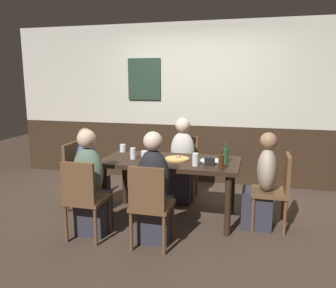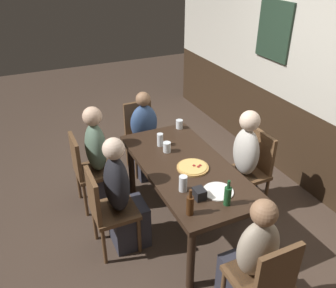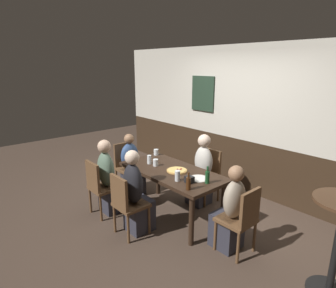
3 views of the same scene
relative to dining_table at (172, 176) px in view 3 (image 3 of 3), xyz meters
name	(u,v)px [view 3 (image 3 of 3)]	position (x,y,z in m)	size (l,w,h in m)	color
ground_plane	(172,215)	(0.00, 0.00, -0.65)	(12.00, 12.00, 0.00)	#423328
wall_back	(240,119)	(-0.01, 1.65, 0.65)	(6.40, 0.13, 2.60)	#332316
dining_table	(172,176)	(0.00, 0.00, 0.00)	(1.66, 0.80, 0.74)	black
chair_head_west	(126,164)	(-1.24, 0.00, -0.16)	(0.40, 0.40, 0.88)	brown
chair_mid_near	(126,202)	(0.00, -0.82, -0.16)	(0.40, 0.40, 0.88)	brown
chair_mid_far	(208,172)	(0.00, 0.82, -0.16)	(0.40, 0.40, 0.88)	brown
chair_head_east	(241,217)	(1.24, 0.00, -0.16)	(0.40, 0.40, 0.88)	brown
chair_left_near	(100,185)	(-0.73, -0.82, -0.16)	(0.40, 0.40, 0.88)	brown
person_head_west	(132,169)	(-1.08, 0.00, -0.20)	(0.37, 0.34, 1.09)	#2D2D38
person_mid_near	(136,198)	(0.00, -0.66, -0.15)	(0.34, 0.37, 1.19)	#2D2D38
person_mid_far	(201,174)	(0.00, 0.66, -0.15)	(0.34, 0.37, 1.18)	#2D2D38
person_head_east	(230,214)	(1.08, 0.00, -0.18)	(0.37, 0.34, 1.12)	#2D2D38
person_left_near	(109,182)	(-0.73, -0.66, -0.15)	(0.34, 0.37, 1.18)	#2D2D38
pizza	(177,170)	(0.08, 0.03, 0.10)	(0.30, 0.30, 0.03)	tan
beer_glass_half	(156,163)	(-0.31, -0.06, 0.13)	(0.08, 0.08, 0.11)	silver
tumbler_short	(149,160)	(-0.45, -0.08, 0.15)	(0.07, 0.07, 0.14)	silver
pint_glass_stout	(156,153)	(-0.73, 0.29, 0.13)	(0.08, 0.08, 0.10)	silver
tumbler_water	(177,176)	(0.34, -0.21, 0.15)	(0.07, 0.07, 0.15)	silver
beer_bottle_green	(207,177)	(0.66, 0.03, 0.18)	(0.06, 0.06, 0.23)	#194723
beer_bottle_brown	(188,183)	(0.64, -0.30, 0.18)	(0.06, 0.06, 0.23)	#42230F
plate_white_large	(199,179)	(0.49, 0.05, 0.09)	(0.27, 0.27, 0.01)	white
condiment_caddy	(189,180)	(0.49, -0.13, 0.13)	(0.11, 0.09, 0.09)	black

